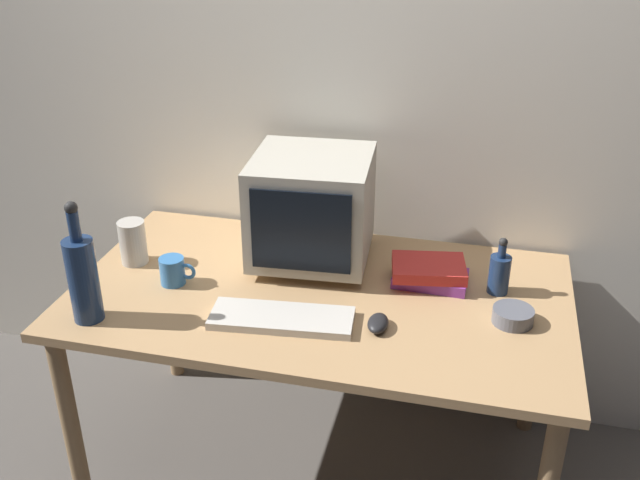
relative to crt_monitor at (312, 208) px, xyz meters
name	(u,v)px	position (x,y,z in m)	size (l,w,h in m)	color
ground_plane	(320,463)	(0.07, -0.19, -0.92)	(6.00, 6.00, 0.00)	#56514C
back_wall	(354,86)	(0.07, 0.30, 0.33)	(4.00, 0.08, 2.50)	silver
desk	(320,312)	(0.07, -0.19, -0.27)	(1.56, 0.87, 0.72)	tan
crt_monitor	(312,208)	(0.00, 0.00, 0.00)	(0.41, 0.41, 0.37)	#B2AD9E
keyboard	(282,318)	(0.01, -0.39, -0.18)	(0.42, 0.15, 0.02)	beige
computer_mouse	(378,323)	(0.29, -0.36, -0.17)	(0.06, 0.10, 0.04)	black
bottle_tall	(83,276)	(-0.55, -0.51, -0.05)	(0.09, 0.09, 0.38)	navy
bottle_short	(499,272)	(0.62, -0.07, -0.12)	(0.07, 0.07, 0.19)	navy
book_stack	(429,273)	(0.40, -0.06, -0.15)	(0.26, 0.20, 0.07)	#843893
mug	(173,271)	(-0.39, -0.26, -0.15)	(0.12, 0.08, 0.09)	#3370B2
cd_spindle	(513,316)	(0.67, -0.23, -0.17)	(0.12, 0.12, 0.04)	#595B66
metal_canister	(133,242)	(-0.58, -0.16, -0.12)	(0.09, 0.09, 0.15)	#B7B2A8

